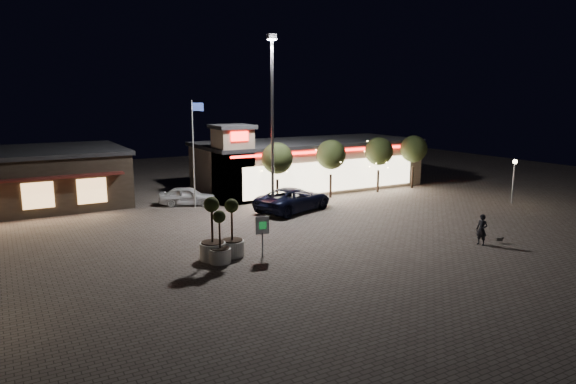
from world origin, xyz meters
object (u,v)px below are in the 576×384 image
white_sedan (188,196)px  pedestrian (482,230)px  pickup_truck (294,199)px  planter_left (212,240)px  valet_sign (262,229)px  planter_mid (220,247)px

white_sedan → pedestrian: pedestrian is taller
pedestrian → pickup_truck: bearing=-168.6°
planter_left → valet_sign: bearing=-20.1°
pickup_truck → valet_sign: bearing=122.1°
valet_sign → pedestrian: bearing=-19.6°
pickup_truck → white_sedan: 8.39m
pickup_truck → white_sedan: (-6.10, 5.75, -0.15)m
planter_left → planter_mid: (0.14, -0.65, -0.18)m
planter_left → valet_sign: 2.64m
pedestrian → planter_mid: planter_mid is taller
pickup_truck → pedestrian: size_ratio=3.55×
white_sedan → planter_left: (-3.23, -13.42, 0.29)m
planter_mid → valet_sign: size_ratio=1.25×
white_sedan → planter_mid: (-3.09, -14.07, 0.11)m
white_sedan → valet_sign: size_ratio=1.95×
pickup_truck → valet_sign: (-6.90, -8.56, 0.65)m
white_sedan → planter_mid: size_ratio=1.56×
pedestrian → planter_mid: size_ratio=0.65×
white_sedan → planter_mid: 14.41m
white_sedan → valet_sign: bearing=-156.4°
pickup_truck → pedestrian: bearing=-178.1°
white_sedan → planter_left: bearing=-166.8°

